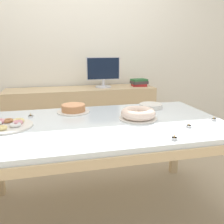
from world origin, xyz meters
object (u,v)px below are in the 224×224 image
Objects in this scene: book_stack at (139,82)px; tealight_right_edge at (174,138)px; tealight_left_edge at (31,116)px; tealight_centre at (214,119)px; cake_golden_bundt at (138,114)px; plate_stack at (151,106)px; pastry_platter at (7,125)px; tealight_near_cakes at (189,126)px; computer_monitor at (103,72)px; cake_chocolate_round at (73,109)px.

book_stack is 5.30× the size of tealight_right_edge.
tealight_left_edge is 1.44m from tealight_centre.
tealight_right_edge is (-0.41, -1.77, -0.08)m from book_stack.
tealight_left_edge is at bearing 162.46° from tealight_centre.
cake_golden_bundt is 0.39m from plate_stack.
pastry_platter is 8.91× the size of tealight_left_edge.
cake_golden_bundt reaches higher than tealight_left_edge.
pastry_platter is at bearing 165.77° from tealight_near_cakes.
tealight_near_cakes and tealight_left_edge have the same top height.
tealight_right_edge is (0.06, -0.48, -0.03)m from cake_golden_bundt.
tealight_left_edge is at bearing 153.92° from tealight_near_cakes.
cake_golden_bundt is (0.00, -1.30, -0.20)m from computer_monitor.
pastry_platter is 8.91× the size of tealight_centre.
cake_golden_bundt reaches higher than tealight_centre.
cake_golden_bundt reaches higher than tealight_near_cakes.
plate_stack is 0.81m from tealight_right_edge.
tealight_left_edge is (-0.88, 0.73, 0.00)m from tealight_right_edge.
cake_chocolate_round reaches higher than plate_stack.
book_stack is 1.92m from pastry_platter.
computer_monitor reaches higher than plate_stack.
pastry_platter is at bearing -138.79° from book_stack.
plate_stack is 5.25× the size of tealight_left_edge.
cake_chocolate_round is 1.14m from tealight_centre.
tealight_centre is (0.32, -0.49, -0.01)m from plate_stack.
book_stack is at bearing 76.93° from tealight_right_edge.
plate_stack is 5.25× the size of tealight_near_cakes.
book_stack reaches higher than tealight_right_edge.
cake_golden_bundt is at bearing 97.53° from tealight_right_edge.
book_stack is 1.48m from tealight_centre.
book_stack is 0.71× the size of cake_golden_bundt.
cake_chocolate_round is at bearing 145.23° from cake_golden_bundt.
pastry_platter reaches higher than tealight_centre.
book_stack is at bearing 69.89° from cake_golden_bundt.
computer_monitor is 1.34m from tealight_left_edge.
computer_monitor is 1.51× the size of cake_chocolate_round.
tealight_near_cakes is (0.28, -1.58, -0.23)m from computer_monitor.
cake_chocolate_round is 0.79× the size of pastry_platter.
tealight_near_cakes is at bearing -26.08° from tealight_left_edge.
pastry_platter reaches higher than plate_stack.
book_stack is 1.59m from tealight_near_cakes.
cake_chocolate_round is at bearing 123.60° from tealight_right_edge.
tealight_centre is at bearing -87.03° from book_stack.
cake_chocolate_round is 0.71m from plate_stack.
tealight_centre is at bearing -69.40° from computer_monitor.
cake_chocolate_round is 0.36m from tealight_left_edge.
book_stack is at bearing 41.21° from pastry_platter.
cake_golden_bundt is 7.50× the size of tealight_right_edge.
tealight_left_edge is (0.15, 0.22, -0.00)m from pastry_platter.
book_stack is at bearing 38.79° from tealight_left_edge.
tealight_centre is (1.37, -0.43, 0.00)m from tealight_left_edge.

